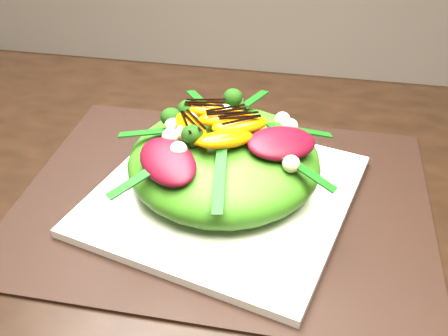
% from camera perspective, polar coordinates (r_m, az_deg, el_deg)
% --- Properties ---
extents(placemat, '(0.48, 0.37, 0.00)m').
position_cam_1_polar(placemat, '(0.63, 0.00, -3.38)').
color(placemat, black).
rests_on(placemat, dining_table).
extents(plate_base, '(0.34, 0.34, 0.01)m').
position_cam_1_polar(plate_base, '(0.62, 0.00, -2.86)').
color(plate_base, silver).
rests_on(plate_base, placemat).
extents(salad_bowl, '(0.31, 0.31, 0.02)m').
position_cam_1_polar(salad_bowl, '(0.61, 0.00, -1.81)').
color(salad_bowl, white).
rests_on(salad_bowl, plate_base).
extents(lettuce_mound, '(0.26, 0.26, 0.07)m').
position_cam_1_polar(lettuce_mound, '(0.59, 0.00, 0.78)').
color(lettuce_mound, '#397716').
rests_on(lettuce_mound, salad_bowl).
extents(radicchio_leaf, '(0.09, 0.09, 0.02)m').
position_cam_1_polar(radicchio_leaf, '(0.56, 6.30, 2.71)').
color(radicchio_leaf, '#430712').
rests_on(radicchio_leaf, lettuce_mound).
extents(orange_segment, '(0.06, 0.03, 0.02)m').
position_cam_1_polar(orange_segment, '(0.59, -0.24, 5.89)').
color(orange_segment, '#D36803').
rests_on(orange_segment, lettuce_mound).
extents(broccoli_floret, '(0.04, 0.04, 0.03)m').
position_cam_1_polar(broccoli_floret, '(0.62, -6.06, 6.68)').
color(broccoli_floret, '#163409').
rests_on(broccoli_floret, lettuce_mound).
extents(macadamia_nut, '(0.02, 0.02, 0.02)m').
position_cam_1_polar(macadamia_nut, '(0.54, 2.06, 2.75)').
color(macadamia_nut, '#FCF5B1').
rests_on(macadamia_nut, lettuce_mound).
extents(balsamic_drizzle, '(0.05, 0.01, 0.00)m').
position_cam_1_polar(balsamic_drizzle, '(0.59, -0.24, 6.64)').
color(balsamic_drizzle, black).
rests_on(balsamic_drizzle, orange_segment).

